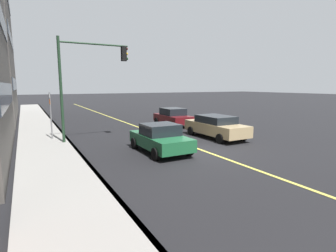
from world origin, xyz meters
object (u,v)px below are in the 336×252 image
Objects in this scene: car_green at (160,138)px; traffic_light_mast at (87,72)px; car_tan at (216,126)px; car_maroon at (173,117)px; street_sign_post at (51,113)px.

car_green is 0.65× the size of traffic_light_mast.
car_green is 6.05m from traffic_light_mast.
car_tan is 0.77× the size of traffic_light_mast.
traffic_light_mast is (2.60, 7.54, 3.40)m from car_tan.
street_sign_post reaches higher than car_maroon.
car_green is at bearing -148.05° from traffic_light_mast.
traffic_light_mast reaches higher than car_maroon.
car_green is 1.33× the size of street_sign_post.
car_maroon is at bearing -66.76° from traffic_light_mast.
traffic_light_mast reaches higher than street_sign_post.
car_tan is (1.62, -4.90, 0.04)m from car_green.
car_tan is 1.57× the size of street_sign_post.
car_maroon is 9.86m from street_sign_post.
car_maroon is at bearing -79.09° from street_sign_post.
traffic_light_mast is at bearing 70.95° from car_tan.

